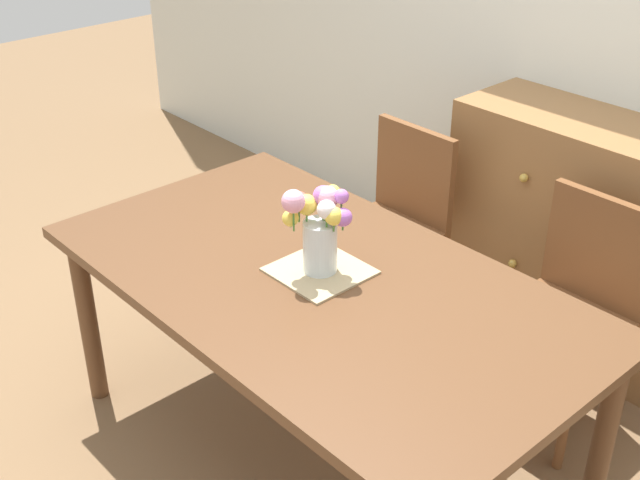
{
  "coord_description": "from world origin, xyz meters",
  "views": [
    {
      "loc": [
        1.69,
        -1.52,
        2.18
      ],
      "look_at": [
        -0.02,
        0.03,
        0.88
      ],
      "focal_mm": 46.35,
      "sensor_mm": 36.0,
      "label": 1
    }
  ],
  "objects_px": {
    "dresser": "(610,247)",
    "chair_right": "(576,300)",
    "flower_vase": "(318,223)",
    "chair_left": "(395,215)",
    "dining_table": "(319,298)"
  },
  "relations": [
    {
      "from": "chair_right",
      "to": "dining_table",
      "type": "bearing_deg",
      "value": 62.22
    },
    {
      "from": "flower_vase",
      "to": "chair_right",
      "type": "bearing_deg",
      "value": 60.34
    },
    {
      "from": "chair_right",
      "to": "dresser",
      "type": "height_order",
      "value": "dresser"
    },
    {
      "from": "dresser",
      "to": "dining_table",
      "type": "bearing_deg",
      "value": -103.2
    },
    {
      "from": "chair_left",
      "to": "dining_table",
      "type": "bearing_deg",
      "value": 117.78
    },
    {
      "from": "dining_table",
      "to": "chair_left",
      "type": "bearing_deg",
      "value": 117.78
    },
    {
      "from": "dresser",
      "to": "flower_vase",
      "type": "xyz_separation_m",
      "value": [
        -0.34,
        -1.31,
        0.45
      ]
    },
    {
      "from": "chair_left",
      "to": "chair_right",
      "type": "distance_m",
      "value": 0.9
    },
    {
      "from": "dresser",
      "to": "chair_right",
      "type": "bearing_deg",
      "value": -73.81
    },
    {
      "from": "dresser",
      "to": "chair_left",
      "type": "bearing_deg",
      "value": -148.03
    },
    {
      "from": "chair_left",
      "to": "flower_vase",
      "type": "relative_size",
      "value": 2.92
    },
    {
      "from": "chair_left",
      "to": "flower_vase",
      "type": "xyz_separation_m",
      "value": [
        0.42,
        -0.83,
        0.43
      ]
    },
    {
      "from": "dining_table",
      "to": "chair_right",
      "type": "xyz_separation_m",
      "value": [
        0.45,
        0.85,
        -0.16
      ]
    },
    {
      "from": "dining_table",
      "to": "chair_left",
      "type": "xyz_separation_m",
      "value": [
        -0.45,
        0.85,
        -0.16
      ]
    },
    {
      "from": "chair_left",
      "to": "dresser",
      "type": "xyz_separation_m",
      "value": [
        0.76,
        0.48,
        -0.02
      ]
    }
  ]
}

